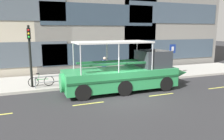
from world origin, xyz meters
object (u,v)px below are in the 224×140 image
(parking_sign, at_px, (172,54))
(pedestrian_mid_left, at_px, (105,65))
(pedestrian_near_bow, at_px, (142,65))
(traffic_light_pole, at_px, (30,50))
(duck_tour_boat, at_px, (128,74))
(leaned_bicycle, at_px, (41,81))

(parking_sign, bearing_deg, pedestrian_mid_left, 172.85)
(parking_sign, distance_m, pedestrian_near_bow, 2.97)
(pedestrian_mid_left, bearing_deg, traffic_light_pole, -172.24)
(traffic_light_pole, height_order, pedestrian_mid_left, traffic_light_pole)
(parking_sign, bearing_deg, duck_tour_boat, -154.80)
(traffic_light_pole, xyz_separation_m, parking_sign, (11.57, 0.02, -0.73))
(parking_sign, relative_size, pedestrian_near_bow, 1.70)
(leaned_bicycle, distance_m, duck_tour_boat, 6.08)
(leaned_bicycle, xyz_separation_m, pedestrian_mid_left, (5.01, 0.89, 0.69))
(leaned_bicycle, distance_m, pedestrian_near_bow, 8.18)
(pedestrian_near_bow, bearing_deg, parking_sign, -6.10)
(duck_tour_boat, height_order, pedestrian_mid_left, duck_tour_boat)
(traffic_light_pole, bearing_deg, parking_sign, 0.08)
(duck_tour_boat, xyz_separation_m, pedestrian_near_bow, (2.59, 2.85, 0.00))
(traffic_light_pole, distance_m, pedestrian_near_bow, 8.90)
(pedestrian_near_bow, height_order, pedestrian_mid_left, pedestrian_mid_left)
(pedestrian_mid_left, bearing_deg, pedestrian_near_bow, -8.09)
(leaned_bicycle, height_order, pedestrian_near_bow, pedestrian_near_bow)
(parking_sign, height_order, pedestrian_near_bow, parking_sign)
(parking_sign, xyz_separation_m, duck_tour_boat, (-5.41, -2.55, -0.87))
(traffic_light_pole, distance_m, leaned_bicycle, 2.26)
(duck_tour_boat, relative_size, pedestrian_near_bow, 6.03)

